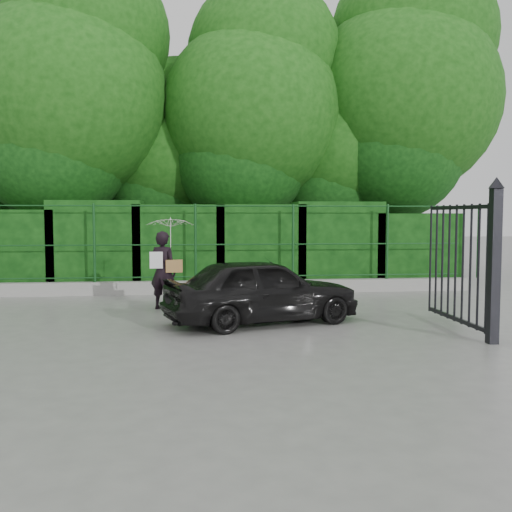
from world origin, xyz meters
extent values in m
plane|color=gray|center=(0.00, 0.00, 0.00)|extent=(80.00, 80.00, 0.00)
cube|color=#9E9E99|center=(0.00, 4.50, 0.15)|extent=(14.00, 0.25, 0.30)
cylinder|color=#14431A|center=(-1.90, 4.50, 1.20)|extent=(0.06, 0.06, 1.80)
cylinder|color=#14431A|center=(0.40, 4.50, 1.20)|extent=(0.06, 0.06, 1.80)
cylinder|color=#14431A|center=(2.70, 4.50, 1.20)|extent=(0.06, 0.06, 1.80)
cylinder|color=#14431A|center=(5.00, 4.50, 1.20)|extent=(0.06, 0.06, 1.80)
cylinder|color=#14431A|center=(7.30, 4.50, 1.20)|extent=(0.06, 0.06, 1.80)
cylinder|color=#14431A|center=(0.00, 4.50, 0.40)|extent=(13.60, 0.03, 0.03)
cylinder|color=#14431A|center=(0.00, 4.50, 1.15)|extent=(13.60, 0.03, 0.03)
cylinder|color=#14431A|center=(0.00, 4.50, 2.05)|extent=(13.60, 0.03, 0.03)
cube|color=black|center=(-4.00, 5.50, 0.98)|extent=(2.20, 1.20, 1.96)
cube|color=black|center=(-2.00, 5.50, 1.09)|extent=(2.20, 1.20, 2.19)
cube|color=black|center=(0.00, 5.50, 1.05)|extent=(2.20, 1.20, 2.09)
cube|color=black|center=(2.00, 5.50, 1.05)|extent=(2.20, 1.20, 2.10)
cube|color=black|center=(4.00, 5.50, 1.09)|extent=(2.20, 1.20, 2.17)
cube|color=black|center=(6.00, 5.50, 0.94)|extent=(2.20, 1.20, 1.88)
cylinder|color=black|center=(-3.00, 7.20, 2.25)|extent=(0.36, 0.36, 4.50)
sphere|color=#14470F|center=(-3.00, 7.20, 4.95)|extent=(5.40, 5.40, 5.40)
cylinder|color=black|center=(-0.50, 8.50, 1.62)|extent=(0.36, 0.36, 3.25)
sphere|color=#14470F|center=(-0.50, 8.50, 3.58)|extent=(3.90, 3.90, 3.90)
cylinder|color=black|center=(2.00, 7.50, 2.12)|extent=(0.36, 0.36, 4.25)
sphere|color=#14470F|center=(2.00, 7.50, 4.68)|extent=(5.10, 5.10, 5.10)
cylinder|color=black|center=(4.50, 8.20, 1.75)|extent=(0.36, 0.36, 3.50)
sphere|color=#14470F|center=(4.50, 8.20, 3.85)|extent=(4.20, 4.20, 4.20)
cylinder|color=black|center=(6.50, 7.80, 2.38)|extent=(0.36, 0.36, 4.75)
sphere|color=#14470F|center=(6.50, 7.80, 5.23)|extent=(5.70, 5.70, 5.70)
cube|color=black|center=(4.60, -1.20, 1.10)|extent=(0.14, 0.14, 2.20)
cone|color=black|center=(4.60, -1.20, 2.28)|extent=(0.22, 0.22, 0.16)
cube|color=black|center=(4.60, -0.05, 0.15)|extent=(0.05, 2.00, 0.06)
cube|color=black|center=(4.60, -0.05, 1.95)|extent=(0.05, 2.00, 0.06)
cylinder|color=black|center=(4.60, -1.00, 1.05)|extent=(0.04, 0.04, 1.90)
cylinder|color=black|center=(4.60, -0.75, 1.05)|extent=(0.04, 0.04, 1.90)
cylinder|color=black|center=(4.60, -0.50, 1.05)|extent=(0.04, 0.04, 1.90)
cylinder|color=black|center=(4.60, -0.25, 1.05)|extent=(0.04, 0.04, 1.90)
cylinder|color=black|center=(4.60, 0.00, 1.05)|extent=(0.04, 0.04, 1.90)
cylinder|color=black|center=(4.60, 0.25, 1.05)|extent=(0.04, 0.04, 1.90)
cylinder|color=black|center=(4.60, 0.50, 1.05)|extent=(0.04, 0.04, 1.90)
cylinder|color=black|center=(4.60, 0.75, 1.05)|extent=(0.04, 0.04, 1.90)
cylinder|color=black|center=(4.60, 1.00, 1.05)|extent=(0.04, 0.04, 1.90)
imported|color=black|center=(-0.23, 2.33, 0.76)|extent=(0.66, 0.56, 1.53)
imported|color=white|center=(-0.08, 2.38, 1.38)|extent=(0.92, 0.94, 0.84)
cube|color=#A2763F|center=(-0.01, 2.25, 0.85)|extent=(0.32, 0.15, 0.24)
cube|color=white|center=(-0.35, 2.21, 0.97)|extent=(0.25, 0.02, 0.32)
imported|color=black|center=(1.52, 0.68, 0.56)|extent=(3.56, 2.31, 1.13)
camera|label=1|loc=(0.42, -8.81, 1.81)|focal=40.00mm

